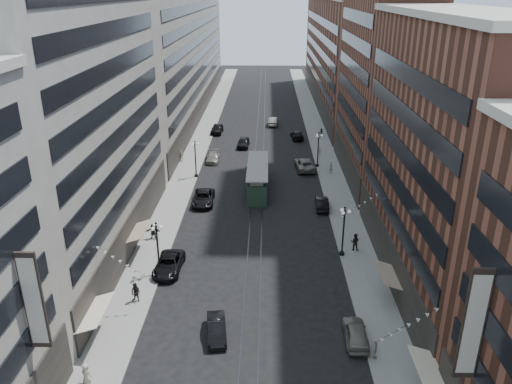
# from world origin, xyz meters

# --- Properties ---
(ground) EXTENTS (220.00, 220.00, 0.00)m
(ground) POSITION_xyz_m (0.00, 60.00, 0.00)
(ground) COLOR black
(ground) RESTS_ON ground
(sidewalk_west) EXTENTS (4.00, 180.00, 0.15)m
(sidewalk_west) POSITION_xyz_m (-11.00, 70.00, 0.07)
(sidewalk_west) COLOR gray
(sidewalk_west) RESTS_ON ground
(sidewalk_east) EXTENTS (4.00, 180.00, 0.15)m
(sidewalk_east) POSITION_xyz_m (11.00, 70.00, 0.07)
(sidewalk_east) COLOR gray
(sidewalk_east) RESTS_ON ground
(rail_west) EXTENTS (0.12, 180.00, 0.02)m
(rail_west) POSITION_xyz_m (-0.70, 70.00, 0.01)
(rail_west) COLOR #2D2D33
(rail_west) RESTS_ON ground
(rail_east) EXTENTS (0.12, 180.00, 0.02)m
(rail_east) POSITION_xyz_m (0.70, 70.00, 0.01)
(rail_east) COLOR #2D2D33
(rail_east) RESTS_ON ground
(building_west_mid) EXTENTS (8.00, 36.00, 28.00)m
(building_west_mid) POSITION_xyz_m (-17.00, 33.00, 14.00)
(building_west_mid) COLOR #A7A194
(building_west_mid) RESTS_ON ground
(building_west_far) EXTENTS (8.00, 90.00, 26.00)m
(building_west_far) POSITION_xyz_m (-17.00, 96.00, 13.00)
(building_west_far) COLOR #A7A194
(building_west_far) RESTS_ON ground
(building_east_mid) EXTENTS (8.00, 30.00, 24.00)m
(building_east_mid) POSITION_xyz_m (17.00, 28.00, 12.00)
(building_east_mid) COLOR brown
(building_east_mid) RESTS_ON ground
(building_east_tower) EXTENTS (8.00, 26.00, 42.00)m
(building_east_tower) POSITION_xyz_m (17.00, 56.00, 21.00)
(building_east_tower) COLOR brown
(building_east_tower) RESTS_ON ground
(building_east_far) EXTENTS (8.00, 72.00, 24.00)m
(building_east_far) POSITION_xyz_m (17.00, 105.00, 12.00)
(building_east_far) COLOR brown
(building_east_far) RESTS_ON ground
(lamppost_sw_far) EXTENTS (1.03, 1.14, 5.52)m
(lamppost_sw_far) POSITION_xyz_m (-9.20, 28.00, 3.10)
(lamppost_sw_far) COLOR black
(lamppost_sw_far) RESTS_ON sidewalk_west
(lamppost_sw_mid) EXTENTS (1.03, 1.14, 5.52)m
(lamppost_sw_mid) POSITION_xyz_m (-9.20, 55.00, 3.10)
(lamppost_sw_mid) COLOR black
(lamppost_sw_mid) RESTS_ON sidewalk_west
(lamppost_se_far) EXTENTS (1.03, 1.14, 5.52)m
(lamppost_se_far) POSITION_xyz_m (9.20, 32.00, 3.10)
(lamppost_se_far) COLOR black
(lamppost_se_far) RESTS_ON sidewalk_east
(lamppost_se_mid) EXTENTS (1.03, 1.14, 5.52)m
(lamppost_se_mid) POSITION_xyz_m (9.20, 60.00, 3.10)
(lamppost_se_mid) COLOR black
(lamppost_se_mid) RESTS_ON sidewalk_east
(streetcar) EXTENTS (2.84, 12.83, 3.55)m
(streetcar) POSITION_xyz_m (0.00, 50.59, 1.64)
(streetcar) COLOR #263B2B
(streetcar) RESTS_ON ground
(car_2) EXTENTS (2.70, 5.51, 1.51)m
(car_2) POSITION_xyz_m (-8.40, 28.61, 0.75)
(car_2) COLOR black
(car_2) RESTS_ON ground
(car_4) EXTENTS (1.90, 4.56, 1.54)m
(car_4) POSITION_xyz_m (8.40, 18.37, 0.77)
(car_4) COLOR slate
(car_4) RESTS_ON ground
(car_5) EXTENTS (2.05, 4.41, 1.40)m
(car_5) POSITION_xyz_m (-2.71, 18.73, 0.70)
(car_5) COLOR black
(car_5) RESTS_ON ground
(pedestrian_1) EXTENTS (0.90, 0.70, 1.64)m
(pedestrian_1) POSITION_xyz_m (-11.37, 13.17, 0.97)
(pedestrian_1) COLOR #ACA78F
(pedestrian_1) RESTS_ON sidewalk_west
(pedestrian_2) EXTENTS (1.01, 0.76, 1.84)m
(pedestrian_2) POSITION_xyz_m (-10.32, 23.16, 1.07)
(pedestrian_2) COLOR black
(pedestrian_2) RESTS_ON sidewalk_west
(pedestrian_4) EXTENTS (0.68, 1.03, 1.61)m
(pedestrian_4) POSITION_xyz_m (9.50, 16.25, 0.95)
(pedestrian_4) COLOR #AFA491
(pedestrian_4) RESTS_ON sidewalk_east
(car_7) EXTENTS (2.81, 5.84, 1.61)m
(car_7) POSITION_xyz_m (-6.96, 45.39, 0.80)
(car_7) COLOR black
(car_7) RESTS_ON ground
(car_8) EXTENTS (2.26, 5.04, 1.43)m
(car_8) POSITION_xyz_m (-7.49, 62.48, 0.72)
(car_8) COLOR slate
(car_8) RESTS_ON ground
(car_9) EXTENTS (2.39, 5.28, 1.76)m
(car_9) POSITION_xyz_m (-8.40, 79.25, 0.88)
(car_9) COLOR black
(car_9) RESTS_ON ground
(car_10) EXTENTS (1.65, 4.47, 1.46)m
(car_10) POSITION_xyz_m (8.32, 44.14, 0.73)
(car_10) COLOR black
(car_10) RESTS_ON ground
(car_11) EXTENTS (3.35, 6.33, 1.70)m
(car_11) POSITION_xyz_m (7.15, 58.86, 0.85)
(car_11) COLOR slate
(car_11) RESTS_ON ground
(car_12) EXTENTS (2.48, 5.30, 1.50)m
(car_12) POSITION_xyz_m (6.86, 75.76, 0.75)
(car_12) COLOR black
(car_12) RESTS_ON ground
(car_13) EXTENTS (2.24, 5.01, 1.67)m
(car_13) POSITION_xyz_m (-2.89, 70.42, 0.84)
(car_13) COLOR black
(car_13) RESTS_ON ground
(car_14) EXTENTS (2.11, 5.17, 1.67)m
(car_14) POSITION_xyz_m (2.52, 85.62, 0.83)
(car_14) COLOR gray
(car_14) RESTS_ON ground
(pedestrian_5) EXTENTS (1.63, 0.52, 1.74)m
(pedestrian_5) POSITION_xyz_m (-11.37, 35.28, 1.02)
(pedestrian_5) COLOR black
(pedestrian_5) RESTS_ON sidewalk_west
(pedestrian_6) EXTENTS (1.14, 0.68, 1.83)m
(pedestrian_6) POSITION_xyz_m (-12.50, 61.95, 1.06)
(pedestrian_6) COLOR beige
(pedestrian_6) RESTS_ON sidewalk_west
(pedestrian_7) EXTENTS (1.03, 0.71, 1.92)m
(pedestrian_7) POSITION_xyz_m (10.68, 33.08, 1.11)
(pedestrian_7) COLOR black
(pedestrian_7) RESTS_ON sidewalk_east
(pedestrian_8) EXTENTS (0.84, 0.76, 1.92)m
(pedestrian_8) POSITION_xyz_m (10.87, 56.95, 1.11)
(pedestrian_8) COLOR #B2A894
(pedestrian_8) RESTS_ON sidewalk_east
(pedestrian_9) EXTENTS (1.08, 0.45, 1.66)m
(pedestrian_9) POSITION_xyz_m (11.45, 76.53, 0.98)
(pedestrian_9) COLOR black
(pedestrian_9) RESTS_ON sidewalk_east
(pedestrian_extra_0) EXTENTS (0.82, 0.78, 1.89)m
(pedestrian_extra_0) POSITION_xyz_m (9.96, 65.41, 1.10)
(pedestrian_extra_0) COLOR beige
(pedestrian_extra_0) RESTS_ON sidewalk_east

